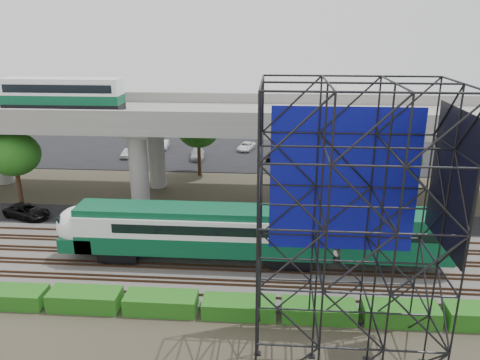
{
  "coord_description": "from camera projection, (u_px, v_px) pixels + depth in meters",
  "views": [
    {
      "loc": [
        2.98,
        -29.68,
        17.55
      ],
      "look_at": [
        0.29,
        6.0,
        5.54
      ],
      "focal_mm": 35.0,
      "sensor_mm": 36.0,
      "label": 1
    }
  ],
  "objects": [
    {
      "name": "ground",
      "position": [
        230.0,
        279.0,
        33.86
      ],
      "size": [
        140.0,
        140.0,
        0.0
      ],
      "primitive_type": "plane",
      "color": "#474233",
      "rests_on": "ground"
    },
    {
      "name": "trees",
      "position": [
        199.0,
        147.0,
        47.7
      ],
      "size": [
        40.94,
        16.94,
        7.69
      ],
      "color": "#382314",
      "rests_on": "ground"
    },
    {
      "name": "harbor_water",
      "position": [
        259.0,
        123.0,
        86.79
      ],
      "size": [
        140.0,
        40.0,
        0.03
      ],
      "primitive_type": "cube",
      "color": "#456071",
      "rests_on": "ground"
    },
    {
      "name": "hedge_strip",
      "position": [
        239.0,
        306.0,
        29.54
      ],
      "size": [
        34.6,
        1.8,
        1.2
      ],
      "color": "#145212",
      "rests_on": "ground"
    },
    {
      "name": "suv",
      "position": [
        27.0,
        211.0,
        44.11
      ],
      "size": [
        5.08,
        3.65,
        1.29
      ],
      "primitive_type": "imported",
      "rotation": [
        0.0,
        0.0,
        1.2
      ],
      "color": "black",
      "rests_on": "service_road"
    },
    {
      "name": "overpass",
      "position": [
        231.0,
        122.0,
        46.47
      ],
      "size": [
        80.0,
        12.0,
        12.4
      ],
      "color": "#9E9B93",
      "rests_on": "ground"
    },
    {
      "name": "parked_cars",
      "position": [
        260.0,
        151.0,
        65.15
      ],
      "size": [
        35.49,
        9.58,
        1.3
      ],
      "color": "white",
      "rests_on": "parking_lot"
    },
    {
      "name": "service_road",
      "position": [
        241.0,
        220.0,
        43.77
      ],
      "size": [
        90.0,
        5.0,
        0.08
      ],
      "primitive_type": "cube",
      "color": "black",
      "rests_on": "ground"
    },
    {
      "name": "scaffold_tower",
      "position": [
        349.0,
        235.0,
        23.44
      ],
      "size": [
        9.36,
        6.36,
        15.0
      ],
      "color": "black",
      "rests_on": "ground"
    },
    {
      "name": "parking_lot",
      "position": [
        253.0,
        154.0,
        65.99
      ],
      "size": [
        90.0,
        18.0,
        0.08
      ],
      "primitive_type": "cube",
      "color": "black",
      "rests_on": "ground"
    },
    {
      "name": "commuter_train",
      "position": [
        232.0,
        231.0,
        34.83
      ],
      "size": [
        29.3,
        3.06,
        4.3
      ],
      "color": "black",
      "rests_on": "rail_tracks"
    },
    {
      "name": "ballast_bed",
      "position": [
        232.0,
        264.0,
        35.72
      ],
      "size": [
        90.0,
        12.0,
        0.2
      ],
      "primitive_type": "cube",
      "color": "slate",
      "rests_on": "ground"
    },
    {
      "name": "rail_tracks",
      "position": [
        232.0,
        262.0,
        35.66
      ],
      "size": [
        90.0,
        9.52,
        0.16
      ],
      "color": "#472D1E",
      "rests_on": "ballast_bed"
    }
  ]
}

